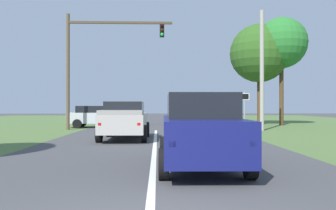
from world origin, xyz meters
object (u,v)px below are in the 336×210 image
(traffic_light, at_px, (95,54))
(pickup_truck_lead, at_px, (125,120))
(utility_pole_right, at_px, (262,70))
(keep_moving_sign, at_px, (245,106))
(extra_tree_1, at_px, (259,53))
(crossing_suv_far, at_px, (97,116))
(oak_tree_right, at_px, (281,43))
(red_suv_near, at_px, (200,129))

(traffic_light, bearing_deg, pickup_truck_lead, -68.46)
(traffic_light, distance_m, utility_pole_right, 11.63)
(keep_moving_sign, distance_m, extra_tree_1, 9.48)
(crossing_suv_far, bearing_deg, oak_tree_right, 9.22)
(red_suv_near, relative_size, crossing_suv_far, 1.10)
(traffic_light, xyz_separation_m, extra_tree_1, (13.34, 5.59, 0.93))
(pickup_truck_lead, height_order, utility_pole_right, utility_pole_right)
(keep_moving_sign, distance_m, crossing_suv_far, 11.38)
(red_suv_near, distance_m, utility_pole_right, 15.17)
(keep_moving_sign, xyz_separation_m, extra_tree_1, (3.24, 7.64, 4.60))
(pickup_truck_lead, xyz_separation_m, crossing_suv_far, (-3.10, 9.60, -0.08))
(traffic_light, bearing_deg, crossing_suv_far, 96.73)
(utility_pole_right, bearing_deg, pickup_truck_lead, -146.07)
(keep_moving_sign, relative_size, utility_pole_right, 0.32)
(oak_tree_right, height_order, utility_pole_right, oak_tree_right)
(keep_moving_sign, height_order, extra_tree_1, extra_tree_1)
(crossing_suv_far, relative_size, utility_pole_right, 0.54)
(crossing_suv_far, xyz_separation_m, extra_tree_1, (13.64, 3.09, 5.39))
(pickup_truck_lead, xyz_separation_m, extra_tree_1, (10.54, 12.69, 5.31))
(traffic_light, relative_size, crossing_suv_far, 1.86)
(oak_tree_right, xyz_separation_m, extra_tree_1, (-1.76, 0.59, -0.79))
(red_suv_near, xyz_separation_m, traffic_light, (-5.59, 14.90, 4.30))
(utility_pole_right, bearing_deg, extra_tree_1, 74.85)
(keep_moving_sign, relative_size, extra_tree_1, 0.30)
(keep_moving_sign, distance_m, oak_tree_right, 10.18)
(crossing_suv_far, relative_size, extra_tree_1, 0.50)
(keep_moving_sign, bearing_deg, extra_tree_1, 67.02)
(utility_pole_right, bearing_deg, red_suv_near, -113.37)
(red_suv_near, relative_size, extra_tree_1, 0.55)
(red_suv_near, xyz_separation_m, oak_tree_right, (9.51, 19.90, 6.02))
(oak_tree_right, bearing_deg, traffic_light, -161.68)
(pickup_truck_lead, relative_size, traffic_light, 0.59)
(red_suv_near, height_order, keep_moving_sign, keep_moving_sign)
(traffic_light, bearing_deg, red_suv_near, -69.42)
(traffic_light, xyz_separation_m, keep_moving_sign, (10.10, -2.05, -3.67))
(utility_pole_right, bearing_deg, crossing_suv_far, 162.33)
(crossing_suv_far, bearing_deg, traffic_light, -83.27)
(crossing_suv_far, bearing_deg, red_suv_near, -71.30)
(extra_tree_1, bearing_deg, crossing_suv_far, -167.25)
(pickup_truck_lead, distance_m, oak_tree_right, 18.30)
(red_suv_near, distance_m, oak_tree_right, 22.86)
(red_suv_near, relative_size, pickup_truck_lead, 1.00)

